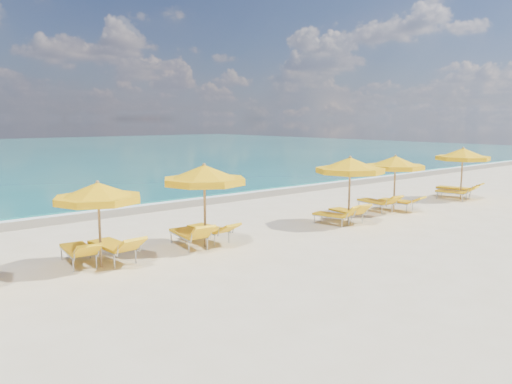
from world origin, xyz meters
TOP-DOWN VIEW (x-y plane):
  - ground_plane at (0.00, 0.00)m, footprint 120.00×120.00m
  - wet_sand_band at (0.00, 7.40)m, footprint 120.00×2.60m
  - foam_line at (0.00, 8.20)m, footprint 120.00×1.20m
  - whitecap_far at (8.00, 24.00)m, footprint 18.00×0.30m
  - umbrella_2 at (-6.11, 0.27)m, footprint 2.28×2.28m
  - umbrella_3 at (-2.95, 0.27)m, footprint 2.72×2.72m
  - umbrella_4 at (2.73, -0.36)m, footprint 2.63×2.63m
  - umbrella_5 at (5.92, -0.01)m, footprint 2.98×2.98m
  - umbrella_6 at (11.04, -0.09)m, footprint 2.70×2.70m
  - lounger_2_left at (-6.47, 0.83)m, footprint 0.81×1.95m
  - lounger_2_right at (-5.66, 0.54)m, footprint 0.80×2.08m
  - lounger_3_left at (-3.34, 0.52)m, footprint 0.88×1.98m
  - lounger_3_right at (-2.48, 0.73)m, footprint 0.76×1.95m
  - lounger_4_left at (2.22, -0.06)m, footprint 0.87×1.70m
  - lounger_4_right at (3.08, 0.01)m, footprint 0.81×1.78m
  - lounger_5_left at (5.51, 0.54)m, footprint 0.85×1.99m
  - lounger_5_right at (6.45, 0.17)m, footprint 0.81×1.90m
  - lounger_6_left at (10.67, 0.08)m, footprint 0.86×1.88m
  - lounger_6_right at (11.56, 0.46)m, footprint 1.06×2.15m

SIDE VIEW (x-z plane):
  - ground_plane at x=0.00m, z-range 0.00..0.00m
  - wet_sand_band at x=0.00m, z-range -0.01..0.01m
  - foam_line at x=0.00m, z-range -0.01..0.01m
  - whitecap_far at x=8.00m, z-range -0.03..0.03m
  - lounger_4_left at x=2.22m, z-range -0.19..0.60m
  - lounger_4_right at x=3.08m, z-range -0.18..0.61m
  - lounger_5_right at x=6.45m, z-range -0.13..0.56m
  - lounger_6_left at x=10.67m, z-range -0.15..0.58m
  - lounger_3_right at x=-2.48m, z-range -0.14..0.59m
  - lounger_2_left at x=-6.47m, z-range -0.16..0.62m
  - lounger_5_left at x=5.51m, z-range -0.17..0.64m
  - lounger_3_left at x=-3.34m, z-range -0.19..0.66m
  - lounger_6_right at x=11.56m, z-range -0.15..0.63m
  - lounger_2_right at x=-5.66m, z-range -0.18..0.67m
  - umbrella_2 at x=-6.11m, z-range 0.78..2.98m
  - umbrella_5 at x=5.92m, z-range 0.81..3.12m
  - umbrella_4 at x=2.73m, z-range 0.86..3.29m
  - umbrella_6 at x=11.04m, z-range 0.86..3.29m
  - umbrella_3 at x=-2.95m, z-range 0.87..3.32m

